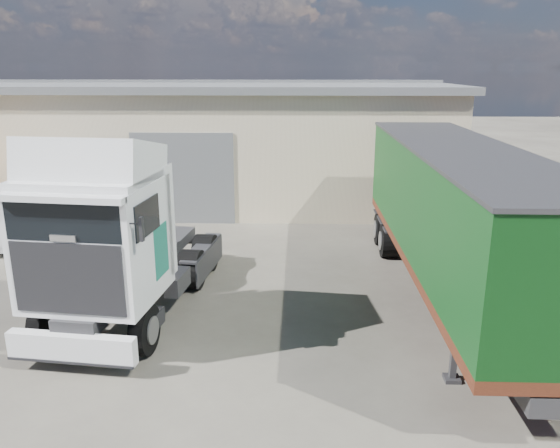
{
  "coord_description": "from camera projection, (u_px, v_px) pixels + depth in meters",
  "views": [
    {
      "loc": [
        2.45,
        -10.9,
        5.99
      ],
      "look_at": [
        2.02,
        3.0,
        2.0
      ],
      "focal_mm": 35.0,
      "sensor_mm": 36.0,
      "label": 1
    }
  ],
  "objects": [
    {
      "name": "ground",
      "position": [
        186.0,
        346.0,
        12.2
      ],
      "size": [
        120.0,
        120.0,
        0.0
      ],
      "primitive_type": "plane",
      "color": "black",
      "rests_on": "ground"
    },
    {
      "name": "warehouse",
      "position": [
        127.0,
        137.0,
        27.02
      ],
      "size": [
        30.6,
        12.6,
        5.42
      ],
      "color": "beige",
      "rests_on": "ground"
    },
    {
      "name": "tractor_unit",
      "position": [
        115.0,
        246.0,
        12.72
      ],
      "size": [
        3.42,
        7.29,
        4.7
      ],
      "rotation": [
        0.0,
        0.0,
        -0.11
      ],
      "color": "black",
      "rests_on": "ground"
    },
    {
      "name": "box_trailer",
      "position": [
        455.0,
        208.0,
        13.99
      ],
      "size": [
        2.7,
        12.41,
        4.12
      ],
      "rotation": [
        0.0,
        0.0,
        -0.01
      ],
      "color": "#2D2D30",
      "rests_on": "ground"
    },
    {
      "name": "panel_van",
      "position": [
        31.0,
        217.0,
        19.35
      ],
      "size": [
        2.4,
        4.39,
        1.7
      ],
      "rotation": [
        0.0,
        0.0,
        0.18
      ],
      "color": "black",
      "rests_on": "ground"
    },
    {
      "name": "gravel_heap",
      "position": [
        77.0,
        232.0,
        18.93
      ],
      "size": [
        6.09,
        5.48,
        1.09
      ],
      "rotation": [
        0.0,
        0.0,
        -0.05
      ],
      "color": "black",
      "rests_on": "ground"
    }
  ]
}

